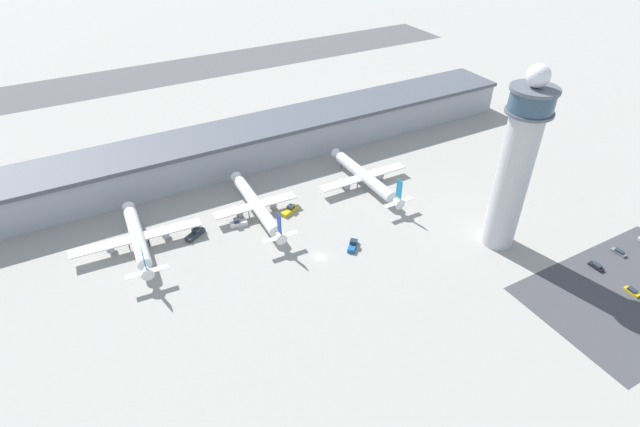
% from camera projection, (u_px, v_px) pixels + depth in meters
% --- Properties ---
extents(ground_plane, '(1000.00, 1000.00, 0.00)m').
position_uv_depth(ground_plane, '(320.00, 257.00, 159.54)').
color(ground_plane, '#9E9B93').
extents(terminal_building, '(262.21, 25.00, 15.20)m').
position_uv_depth(terminal_building, '(238.00, 146.00, 205.28)').
color(terminal_building, '#A3A8B2').
rests_on(terminal_building, ground).
extents(runway_strip, '(393.32, 44.00, 0.01)m').
position_uv_depth(runway_strip, '(163.00, 73.00, 299.26)').
color(runway_strip, '#515154').
rests_on(runway_strip, ground).
extents(control_tower, '(13.59, 13.59, 59.69)m').
position_uv_depth(control_tower, '(516.00, 164.00, 149.11)').
color(control_tower, '#BCBCC1').
rests_on(control_tower, ground).
extents(parking_lot_surface, '(64.00, 40.00, 0.01)m').
position_uv_depth(parking_lot_surface, '(634.00, 293.00, 145.99)').
color(parking_lot_surface, '#424247').
rests_on(parking_lot_surface, ground).
extents(airplane_gate_alpha, '(41.41, 39.72, 13.79)m').
position_uv_depth(airplane_gate_alpha, '(137.00, 238.00, 160.29)').
color(airplane_gate_alpha, white).
rests_on(airplane_gate_alpha, ground).
extents(airplane_gate_bravo, '(30.42, 44.44, 13.48)m').
position_uv_depth(airplane_gate_bravo, '(256.00, 205.00, 175.79)').
color(airplane_gate_bravo, white).
rests_on(airplane_gate_bravo, ground).
extents(airplane_gate_charlie, '(37.59, 44.50, 13.47)m').
position_uv_depth(airplane_gate_charlie, '(365.00, 177.00, 192.41)').
color(airplane_gate_charlie, silver).
rests_on(airplane_gate_charlie, ground).
extents(service_truck_catering, '(7.69, 5.27, 2.53)m').
position_uv_depth(service_truck_catering, '(290.00, 210.00, 179.41)').
color(service_truck_catering, black).
rests_on(service_truck_catering, ground).
extents(service_truck_fuel, '(6.08, 6.17, 2.61)m').
position_uv_depth(service_truck_fuel, '(353.00, 245.00, 162.91)').
color(service_truck_fuel, black).
rests_on(service_truck_fuel, ground).
extents(service_truck_baggage, '(7.82, 6.02, 2.76)m').
position_uv_depth(service_truck_baggage, '(195.00, 234.00, 167.81)').
color(service_truck_baggage, black).
rests_on(service_truck_baggage, ground).
extents(service_truck_water, '(6.28, 3.21, 2.91)m').
position_uv_depth(service_truck_water, '(238.00, 223.00, 172.67)').
color(service_truck_water, black).
rests_on(service_truck_water, ground).
extents(car_black_suv, '(1.87, 4.82, 1.39)m').
position_uv_depth(car_black_suv, '(619.00, 252.00, 160.50)').
color(car_black_suv, black).
rests_on(car_black_suv, ground).
extents(car_white_wagon, '(1.96, 4.50, 1.36)m').
position_uv_depth(car_white_wagon, '(632.00, 291.00, 145.84)').
color(car_white_wagon, black).
rests_on(car_white_wagon, ground).
extents(car_silver_sedan, '(1.80, 4.70, 1.48)m').
position_uv_depth(car_silver_sedan, '(596.00, 266.00, 154.80)').
color(car_silver_sedan, black).
rests_on(car_silver_sedan, ground).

